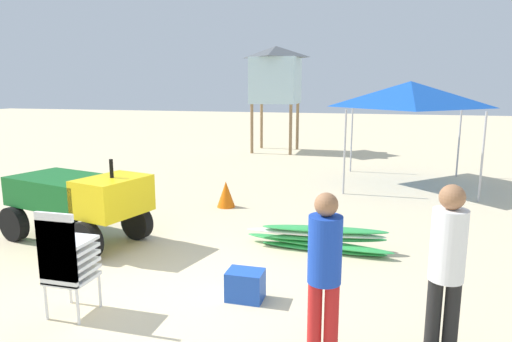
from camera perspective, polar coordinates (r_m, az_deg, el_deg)
The scene contains 10 objects.
ground at distance 6.17m, azimuth -11.06°, elevation -14.86°, with size 80.00×80.00×0.00m, color beige.
utility_cart at distance 8.24m, azimuth -21.47°, elevation -3.08°, with size 2.76×1.83×1.50m.
stacked_plastic_chairs at distance 5.62m, azimuth -23.09°, elevation -9.93°, with size 0.48×0.48×1.29m.
surfboard_pile at distance 7.49m, azimuth 8.21°, elevation -8.45°, with size 2.47×0.65×0.40m.
lifeguard_near_left at distance 4.62m, azimuth 23.02°, elevation -10.66°, with size 0.32×0.32×1.77m.
lifeguard_near_center at distance 4.37m, azimuth 8.66°, elevation -11.92°, with size 0.32×0.32×1.69m.
popup_canopy at distance 12.68m, azimuth 18.95°, elevation 9.16°, with size 3.14×3.14×2.77m.
lifeguard_tower at distance 18.39m, azimuth 2.51°, elevation 12.07°, with size 1.98×1.98×4.20m.
traffic_cone_near at distance 9.98m, azimuth -3.83°, elevation -2.95°, with size 0.41×0.41×0.58m, color orange.
cooler_box at distance 5.82m, azimuth -1.36°, elevation -14.26°, with size 0.45×0.33×0.38m, color blue.
Camera 1 is at (2.51, -4.98, 2.64)m, focal length 31.57 mm.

